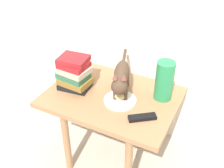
{
  "coord_description": "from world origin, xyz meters",
  "views": [
    {
      "loc": [
        0.6,
        -1.18,
        1.52
      ],
      "look_at": [
        0.0,
        0.0,
        0.62
      ],
      "focal_mm": 44.27,
      "sensor_mm": 36.0,
      "label": 1
    }
  ],
  "objects_px": {
    "plate": "(120,100)",
    "green_vase": "(164,81)",
    "book_stack": "(74,74)",
    "bread_roll": "(119,95)",
    "tv_remote": "(142,117)",
    "cat": "(121,77)",
    "side_table": "(112,105)"
  },
  "relations": [
    {
      "from": "bread_roll",
      "to": "cat",
      "type": "distance_m",
      "value": 0.11
    },
    {
      "from": "bread_roll",
      "to": "plate",
      "type": "bearing_deg",
      "value": -39.07
    },
    {
      "from": "cat",
      "to": "book_stack",
      "type": "xyz_separation_m",
      "value": [
        -0.29,
        -0.05,
        -0.03
      ]
    },
    {
      "from": "plate",
      "to": "book_stack",
      "type": "relative_size",
      "value": 0.91
    },
    {
      "from": "book_stack",
      "to": "tv_remote",
      "type": "bearing_deg",
      "value": -10.21
    },
    {
      "from": "cat",
      "to": "tv_remote",
      "type": "bearing_deg",
      "value": -36.01
    },
    {
      "from": "plate",
      "to": "book_stack",
      "type": "distance_m",
      "value": 0.32
    },
    {
      "from": "tv_remote",
      "to": "cat",
      "type": "bearing_deg",
      "value": 107.07
    },
    {
      "from": "book_stack",
      "to": "tv_remote",
      "type": "distance_m",
      "value": 0.5
    },
    {
      "from": "side_table",
      "to": "green_vase",
      "type": "height_order",
      "value": "green_vase"
    },
    {
      "from": "tv_remote",
      "to": "green_vase",
      "type": "bearing_deg",
      "value": 44.61
    },
    {
      "from": "bread_roll",
      "to": "tv_remote",
      "type": "distance_m",
      "value": 0.2
    },
    {
      "from": "book_stack",
      "to": "tv_remote",
      "type": "xyz_separation_m",
      "value": [
        0.48,
        -0.09,
        -0.09
      ]
    },
    {
      "from": "plate",
      "to": "bread_roll",
      "type": "xyz_separation_m",
      "value": [
        -0.01,
        0.01,
        0.03
      ]
    },
    {
      "from": "cat",
      "to": "green_vase",
      "type": "relative_size",
      "value": 1.93
    },
    {
      "from": "cat",
      "to": "tv_remote",
      "type": "height_order",
      "value": "cat"
    },
    {
      "from": "bread_roll",
      "to": "book_stack",
      "type": "xyz_separation_m",
      "value": [
        -0.3,
        -0.01,
        0.06
      ]
    },
    {
      "from": "book_stack",
      "to": "green_vase",
      "type": "bearing_deg",
      "value": 15.77
    },
    {
      "from": "plate",
      "to": "tv_remote",
      "type": "distance_m",
      "value": 0.19
    },
    {
      "from": "cat",
      "to": "green_vase",
      "type": "bearing_deg",
      "value": 22.13
    },
    {
      "from": "side_table",
      "to": "cat",
      "type": "bearing_deg",
      "value": 24.56
    },
    {
      "from": "book_stack",
      "to": "green_vase",
      "type": "distance_m",
      "value": 0.53
    },
    {
      "from": "book_stack",
      "to": "bread_roll",
      "type": "bearing_deg",
      "value": 1.05
    },
    {
      "from": "green_vase",
      "to": "tv_remote",
      "type": "relative_size",
      "value": 1.58
    },
    {
      "from": "plate",
      "to": "side_table",
      "type": "bearing_deg",
      "value": 154.02
    },
    {
      "from": "side_table",
      "to": "tv_remote",
      "type": "height_order",
      "value": "tv_remote"
    },
    {
      "from": "plate",
      "to": "book_stack",
      "type": "bearing_deg",
      "value": 179.46
    },
    {
      "from": "plate",
      "to": "green_vase",
      "type": "xyz_separation_m",
      "value": [
        0.21,
        0.15,
        0.11
      ]
    },
    {
      "from": "book_stack",
      "to": "green_vase",
      "type": "relative_size",
      "value": 0.87
    },
    {
      "from": "tv_remote",
      "to": "side_table",
      "type": "bearing_deg",
      "value": 117.03
    },
    {
      "from": "green_vase",
      "to": "plate",
      "type": "bearing_deg",
      "value": -144.16
    },
    {
      "from": "tv_remote",
      "to": "plate",
      "type": "bearing_deg",
      "value": 117.0
    }
  ]
}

